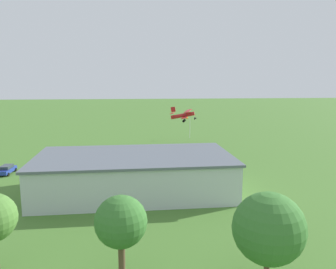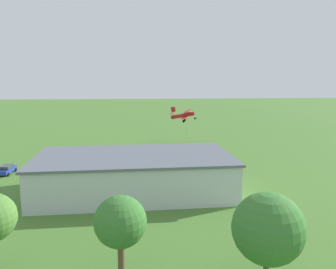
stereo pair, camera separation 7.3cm
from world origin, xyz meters
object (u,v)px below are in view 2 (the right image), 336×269
(hangar, at_px, (134,174))
(car_black, at_px, (50,168))
(car_blue, at_px, (7,169))
(tree_at_field_edge, at_px, (268,229))
(person_by_parked_cars, at_px, (86,166))
(tree_behind_hangar_left, at_px, (120,222))
(windsock, at_px, (188,120))
(biplane, at_px, (184,115))
(person_crossing_taxiway, at_px, (217,165))

(hangar, bearing_deg, car_black, -37.71)
(car_blue, xyz_separation_m, tree_at_field_edge, (-34.10, 36.76, 4.35))
(car_blue, xyz_separation_m, person_by_parked_cars, (-13.98, -1.10, 0.04))
(hangar, height_order, tree_behind_hangar_left, tree_behind_hangar_left)
(person_by_parked_cars, bearing_deg, tree_behind_hangar_left, 102.95)
(person_by_parked_cars, height_order, tree_at_field_edge, tree_at_field_edge)
(tree_behind_hangar_left, bearing_deg, windsock, -103.11)
(windsock, bearing_deg, tree_behind_hangar_left, 76.89)
(car_black, bearing_deg, windsock, -132.22)
(hangar, distance_m, tree_at_field_edge, 27.12)
(biplane, height_order, person_crossing_taxiway, biplane)
(person_crossing_taxiway, bearing_deg, person_by_parked_cars, -3.26)
(car_black, relative_size, car_blue, 0.87)
(person_crossing_taxiway, distance_m, person_by_parked_cars, 24.78)
(car_black, xyz_separation_m, car_blue, (7.70, -0.14, -0.01))
(biplane, distance_m, person_crossing_taxiway, 24.32)
(person_crossing_taxiway, height_order, tree_at_field_edge, tree_at_field_edge)
(tree_behind_hangar_left, height_order, windsock, tree_behind_hangar_left)
(windsock, bearing_deg, car_blue, 41.19)
(biplane, xyz_separation_m, tree_behind_hangar_left, (13.19, 57.34, -2.63))
(biplane, height_order, tree_at_field_edge, biplane)
(biplane, height_order, windsock, biplane)
(person_by_parked_cars, distance_m, windsock, 40.39)
(person_crossing_taxiway, bearing_deg, tree_at_field_edge, 82.77)
(person_crossing_taxiway, relative_size, tree_at_field_edge, 0.20)
(car_blue, distance_m, tree_behind_hangar_left, 41.35)
(biplane, bearing_deg, person_crossing_taxiway, 98.24)
(car_black, distance_m, car_blue, 7.70)
(car_black, bearing_deg, hangar, 142.29)
(windsock, bearing_deg, person_crossing_taxiway, 91.22)
(tree_behind_hangar_left, bearing_deg, person_crossing_taxiway, -115.72)
(car_black, height_order, tree_at_field_edge, tree_at_field_edge)
(hangar, bearing_deg, windsock, -108.18)
(car_black, xyz_separation_m, windsock, (-30.31, -33.40, 4.52))
(car_blue, relative_size, person_crossing_taxiway, 2.96)
(biplane, distance_m, windsock, 11.14)
(biplane, relative_size, tree_behind_hangar_left, 1.10)
(car_blue, distance_m, person_by_parked_cars, 14.03)
(hangar, bearing_deg, person_crossing_taxiway, -142.99)
(car_black, distance_m, windsock, 45.33)
(biplane, bearing_deg, car_black, 39.55)
(person_by_parked_cars, relative_size, windsock, 0.28)
(person_crossing_taxiway, xyz_separation_m, windsock, (0.71, -33.57, 4.56))
(hangar, relative_size, tree_behind_hangar_left, 3.92)
(car_blue, bearing_deg, hangar, 152.46)
(tree_behind_hangar_left, relative_size, windsock, 1.23)
(tree_behind_hangar_left, bearing_deg, car_blue, -57.33)
(hangar, distance_m, car_blue, 26.16)
(car_black, height_order, tree_behind_hangar_left, tree_behind_hangar_left)
(person_crossing_taxiway, distance_m, tree_at_field_edge, 37.01)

